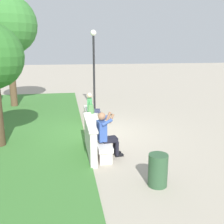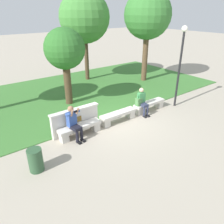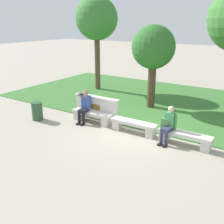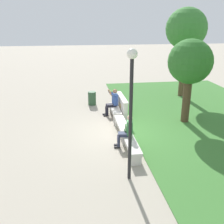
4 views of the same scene
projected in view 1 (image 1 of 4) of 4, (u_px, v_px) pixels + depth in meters
The scene contains 11 objects.
ground_plane at pixel (95, 133), 9.62m from camera, with size 80.00×80.00×0.00m, color #A89E8C.
bench_main at pixel (102, 144), 7.73m from camera, with size 1.75×0.40×0.45m.
bench_near at pixel (95, 125), 9.55m from camera, with size 1.75×0.40×0.45m.
bench_mid at pixel (90, 113), 11.37m from camera, with size 1.75×0.40×0.45m.
backrest_wall_with_plaque at pixel (90, 137), 7.62m from camera, with size 2.05×0.24×1.01m.
person_photographer at pixel (106, 132), 7.36m from camera, with size 0.51×0.76×1.32m.
person_distant at pixel (92, 107), 10.76m from camera, with size 0.48×0.70×1.26m.
backpack at pixel (91, 109), 10.62m from camera, with size 0.28×0.24×0.43m.
tree_far_back at pixel (7, 25), 12.97m from camera, with size 2.93×2.93×5.62m.
trash_bin at pixel (158, 170), 5.88m from camera, with size 0.44×0.44×0.75m, color #2D5133.
lamp_post at pixel (94, 59), 12.32m from camera, with size 0.28×0.28×3.84m.
Camera 1 is at (-9.12, 0.98, 3.06)m, focal length 42.00 mm.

